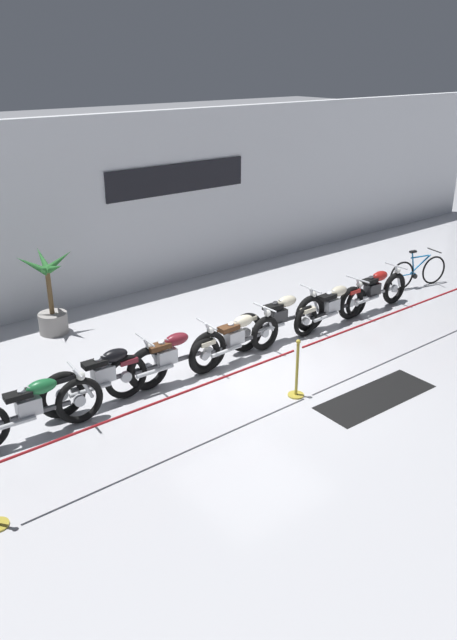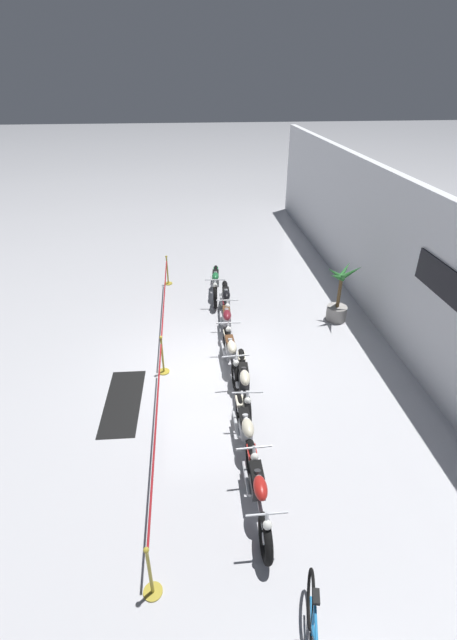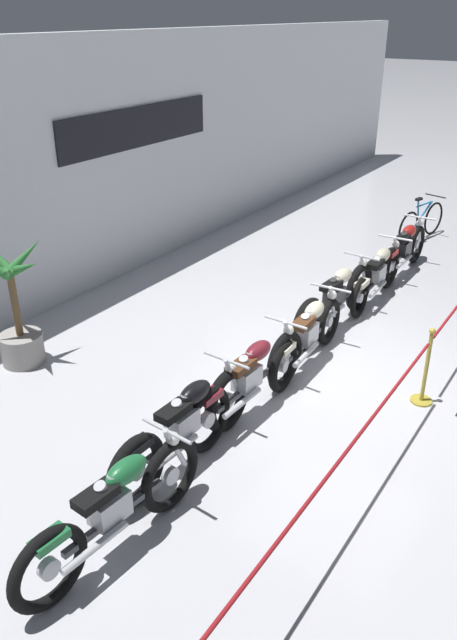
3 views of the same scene
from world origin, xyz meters
The scene contains 13 objects.
ground_plane centered at (0.00, 0.00, 0.00)m, with size 120.00×120.00×0.00m, color silver.
back_wall centered at (0.01, 5.12, 2.10)m, with size 28.00×0.29×4.20m.
motorcycle_green_0 centered at (-3.95, 0.49, 0.49)m, with size 2.24×0.62×0.97m.
motorcycle_black_1 centered at (-2.60, 0.71, 0.48)m, with size 2.35×0.62×0.98m.
motorcycle_maroon_2 centered at (-1.43, 0.61, 0.49)m, with size 2.45×0.62×0.97m.
motorcycle_cream_3 centered at (0.05, 0.57, 0.46)m, with size 2.22×0.62×0.93m.
motorcycle_cream_4 centered at (1.31, 0.73, 0.48)m, with size 2.48×0.62×0.98m.
motorcycle_cream_5 centered at (2.70, 0.58, 0.46)m, with size 2.28×0.62×0.91m.
motorcycle_red_6 centered at (4.06, 0.60, 0.47)m, with size 2.25×0.62×0.95m.
bicycle centered at (6.19, 0.94, 0.39)m, with size 1.71×0.56×0.97m.
potted_palm_left_of_row centered at (-2.10, 3.97, 0.65)m, with size 1.12×1.00×1.79m.
stanchion_far_left centered at (-1.37, -1.09, 0.74)m, with size 10.37×0.28×1.05m.
stanchion_mid_left centered at (0.01, -1.09, 0.36)m, with size 0.28×0.28×1.05m.
Camera 3 is at (-6.94, -2.69, 4.50)m, focal length 35.00 mm.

